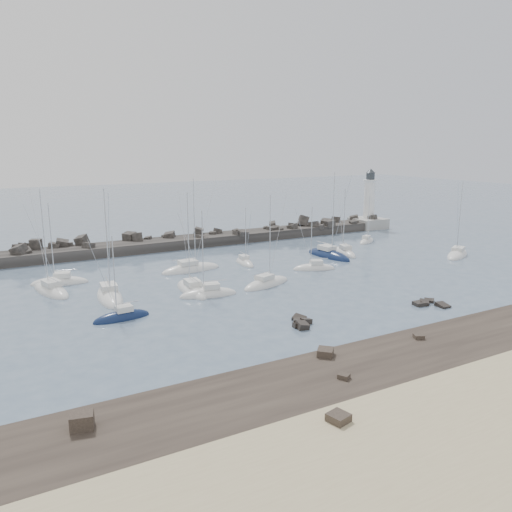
{
  "coord_description": "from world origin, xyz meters",
  "views": [
    {
      "loc": [
        -32.53,
        -51.74,
        19.36
      ],
      "look_at": [
        2.42,
        12.0,
        3.05
      ],
      "focal_mm": 35.0,
      "sensor_mm": 36.0,
      "label": 1
    }
  ],
  "objects": [
    {
      "name": "ground",
      "position": [
        0.0,
        0.0,
        0.0
      ],
      "size": [
        400.0,
        400.0,
        0.0
      ],
      "primitive_type": "plane",
      "color": "slate",
      "rests_on": "ground"
    },
    {
      "name": "rock_shelf",
      "position": [
        -0.06,
        -21.96,
        0.01
      ],
      "size": [
        140.0,
        12.29,
        1.88
      ],
      "color": "#2B231E",
      "rests_on": "ground"
    },
    {
      "name": "rock_cluster_near",
      "position": [
        -3.23,
        -8.65,
        0.17
      ],
      "size": [
        2.9,
        4.2,
        1.37
      ],
      "color": "black",
      "rests_on": "ground"
    },
    {
      "name": "rock_cluster_far",
      "position": [
        14.45,
        -10.5,
        -0.01
      ],
      "size": [
        3.91,
        3.8,
        1.3
      ],
      "color": "black",
      "rests_on": "ground"
    },
    {
      "name": "breakwater",
      "position": [
        -6.82,
        38.04,
        0.34
      ],
      "size": [
        115.0,
        7.72,
        5.71
      ],
      "color": "#2A2825",
      "rests_on": "ground"
    },
    {
      "name": "lighthouse",
      "position": [
        47.0,
        38.0,
        3.09
      ],
      "size": [
        7.0,
        7.0,
        14.6
      ],
      "color": "#9C9C97",
      "rests_on": "ground"
    },
    {
      "name": "sailboat_1",
      "position": [
        -25.8,
        17.69,
        0.14
      ],
      "size": [
        5.15,
        9.81,
        14.79
      ],
      "color": "white",
      "rests_on": "ground"
    },
    {
      "name": "sailboat_2",
      "position": [
        -20.12,
        2.59,
        0.14
      ],
      "size": [
        6.64,
        2.49,
        10.54
      ],
      "color": "#101E43",
      "rests_on": "ground"
    },
    {
      "name": "sailboat_3",
      "position": [
        -9.11,
        8.98,
        0.14
      ],
      "size": [
        3.13,
        9.14,
        14.29
      ],
      "color": "white",
      "rests_on": "ground"
    },
    {
      "name": "sailboat_4",
      "position": [
        -5.06,
        19.62,
        0.14
      ],
      "size": [
        9.99,
        3.65,
        15.39
      ],
      "color": "white",
      "rests_on": "ground"
    },
    {
      "name": "sailboat_5",
      "position": [
        -7.95,
        6.03,
        0.15
      ],
      "size": [
        7.93,
        3.76,
        12.24
      ],
      "color": "white",
      "rests_on": "ground"
    },
    {
      "name": "sailboat_6",
      "position": [
        4.44,
        19.59,
        0.13
      ],
      "size": [
        2.67,
        6.55,
        10.25
      ],
      "color": "white",
      "rests_on": "ground"
    },
    {
      "name": "sailboat_7",
      "position": [
        1.22,
        6.77,
        0.13
      ],
      "size": [
        9.07,
        5.26,
        13.65
      ],
      "color": "white",
      "rests_on": "ground"
    },
    {
      "name": "sailboat_8",
      "position": [
        19.98,
        17.36,
        0.15
      ],
      "size": [
        4.13,
        10.35,
        15.95
      ],
      "color": "#101E43",
      "rests_on": "ground"
    },
    {
      "name": "sailboat_9",
      "position": [
        12.33,
        10.91,
        0.14
      ],
      "size": [
        7.07,
        4.45,
        10.89
      ],
      "color": "white",
      "rests_on": "ground"
    },
    {
      "name": "sailboat_10",
      "position": [
        23.76,
        17.69,
        0.15
      ],
      "size": [
        4.29,
        8.29,
        12.73
      ],
      "color": "white",
      "rests_on": "ground"
    },
    {
      "name": "sailboat_11",
      "position": [
        40.34,
        6.79,
        0.13
      ],
      "size": [
        9.35,
        6.77,
        14.23
      ],
      "color": "white",
      "rests_on": "ground"
    },
    {
      "name": "sailboat_12",
      "position": [
        34.71,
        24.31,
        0.14
      ],
      "size": [
        6.37,
        4.81,
        10.07
      ],
      "color": "white",
      "rests_on": "ground"
    },
    {
      "name": "sailboat_13",
      "position": [
        -19.54,
        10.99,
        0.15
      ],
      "size": [
        3.77,
        9.88,
        15.32
      ],
      "color": "white",
      "rests_on": "ground"
    },
    {
      "name": "sailboat_14",
      "position": [
        -24.17,
        21.43,
        0.15
      ],
      "size": [
        8.19,
        4.33,
        12.52
      ],
      "color": "white",
      "rests_on": "ground"
    }
  ]
}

